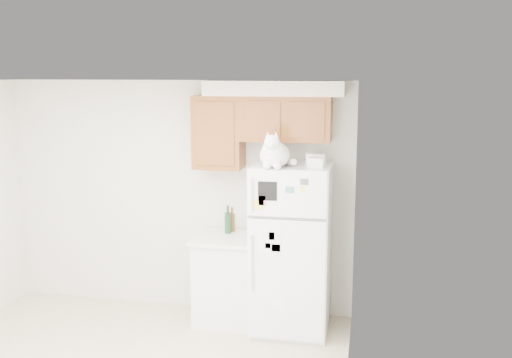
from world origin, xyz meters
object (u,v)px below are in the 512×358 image
(cat, at_px, (274,154))
(storage_box_front, at_px, (317,163))
(storage_box_back, at_px, (316,159))
(bottle_green, at_px, (228,219))
(refrigerator, at_px, (291,248))
(bottle_amber, at_px, (232,219))
(base_counter, at_px, (226,278))

(cat, relative_size, storage_box_front, 3.38)
(storage_box_back, height_order, bottle_green, storage_box_back)
(cat, bearing_deg, storage_box_front, 14.28)
(cat, xyz_separation_m, storage_box_back, (0.36, 0.31, -0.08))
(refrigerator, height_order, cat, cat)
(storage_box_front, bearing_deg, bottle_amber, 165.89)
(storage_box_front, relative_size, bottle_green, 0.51)
(storage_box_back, height_order, storage_box_front, storage_box_back)
(cat, xyz_separation_m, bottle_amber, (-0.53, 0.50, -0.78))
(bottle_green, bearing_deg, refrigerator, -14.18)
(cat, xyz_separation_m, storage_box_front, (0.39, 0.10, -0.09))
(bottle_green, bearing_deg, storage_box_back, -6.77)
(refrigerator, xyz_separation_m, storage_box_back, (0.22, 0.07, 0.90))
(base_counter, distance_m, bottle_amber, 0.62)
(cat, distance_m, bottle_amber, 1.07)
(bottle_green, xyz_separation_m, bottle_amber, (0.03, 0.08, -0.02))
(bottle_amber, bearing_deg, storage_box_back, -11.99)
(storage_box_back, relative_size, storage_box_front, 1.20)
(cat, bearing_deg, refrigerator, 61.00)
(storage_box_back, distance_m, bottle_green, 1.15)
(cat, distance_m, storage_box_front, 0.41)
(base_counter, relative_size, bottle_amber, 3.54)
(refrigerator, xyz_separation_m, bottle_amber, (-0.67, 0.26, 0.20))
(cat, distance_m, bottle_green, 1.04)
(cat, bearing_deg, bottle_green, 142.77)
(refrigerator, xyz_separation_m, storage_box_front, (0.25, -0.15, 0.89))
(storage_box_back, bearing_deg, storage_box_front, -80.06)
(storage_box_front, height_order, bottle_green, storage_box_front)
(refrigerator, height_order, storage_box_front, storage_box_front)
(refrigerator, bearing_deg, cat, -119.00)
(storage_box_back, bearing_deg, bottle_green, 176.18)
(storage_box_front, distance_m, bottle_green, 1.21)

